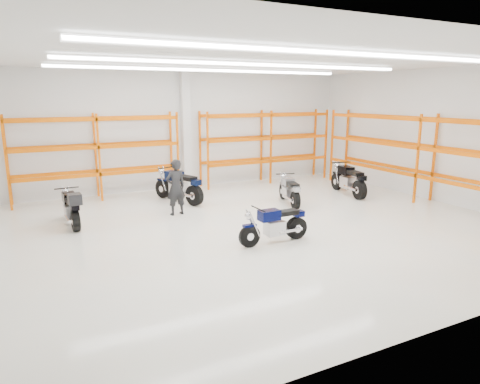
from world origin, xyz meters
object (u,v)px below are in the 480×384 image
motorcycle_back_a (72,208)px  motorcycle_back_c (290,191)px  motorcycle_back_b (180,187)px  motorcycle_back_d (349,181)px  structural_column (186,131)px  standing_man (176,187)px  motorcycle_main (277,225)px

motorcycle_back_a → motorcycle_back_c: 6.82m
motorcycle_back_b → motorcycle_back_d: (5.90, -1.77, -0.01)m
motorcycle_back_c → motorcycle_back_d: motorcycle_back_d is taller
motorcycle_back_b → motorcycle_back_c: 3.74m
structural_column → motorcycle_back_b: bearing=-115.7°
motorcycle_back_d → standing_man: standing_man is taller
motorcycle_back_d → motorcycle_back_c: bearing=-175.8°
standing_man → motorcycle_back_c: bearing=164.2°
motorcycle_main → motorcycle_back_c: bearing=52.1°
motorcycle_back_b → standing_man: bearing=-113.1°
motorcycle_back_a → motorcycle_back_d: (9.51, -0.46, 0.02)m
motorcycle_back_c → structural_column: structural_column is taller
standing_man → structural_column: structural_column is taller
motorcycle_back_a → standing_man: (2.99, -0.15, 0.34)m
motorcycle_back_c → motorcycle_back_b: bearing=148.3°
standing_man → motorcycle_back_d: bearing=169.1°
motorcycle_back_b → structural_column: (1.03, 2.14, 1.71)m
structural_column → motorcycle_back_d: bearing=-38.7°
motorcycle_main → standing_man: 3.87m
motorcycle_back_a → standing_man: bearing=-2.8°
motorcycle_main → motorcycle_back_b: size_ratio=0.86×
motorcycle_main → motorcycle_back_a: (-4.41, 3.72, 0.07)m
motorcycle_back_c → motorcycle_back_d: size_ratio=0.84×
motorcycle_back_b → standing_man: standing_man is taller
motorcycle_main → motorcycle_back_b: (-0.80, 5.03, 0.10)m
motorcycle_back_a → motorcycle_back_c: size_ratio=1.08×
motorcycle_main → motorcycle_back_d: bearing=32.6°
motorcycle_back_a → standing_man: size_ratio=1.22×
motorcycle_back_d → motorcycle_back_a: bearing=177.2°
motorcycle_back_c → motorcycle_back_d: bearing=4.2°
motorcycle_back_a → motorcycle_back_b: size_ratio=0.94×
motorcycle_main → motorcycle_back_d: 6.06m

